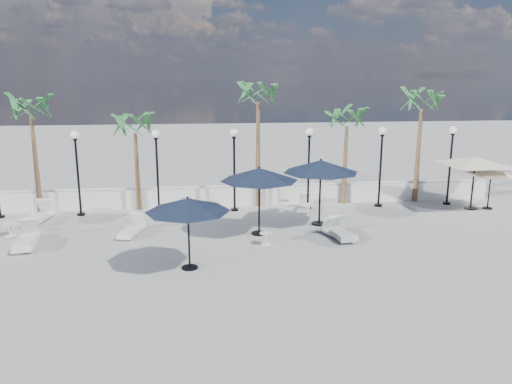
{
  "coord_description": "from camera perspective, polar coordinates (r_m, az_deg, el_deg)",
  "views": [
    {
      "loc": [
        -1.6,
        -16.1,
        6.2
      ],
      "look_at": [
        0.7,
        3.82,
        1.5
      ],
      "focal_mm": 35.0,
      "sensor_mm": 36.0,
      "label": 1
    }
  ],
  "objects": [
    {
      "name": "parasol_cream_sq_a",
      "position": [
        25.37,
        23.8,
        3.66
      ],
      "size": [
        5.48,
        5.48,
        2.69
      ],
      "color": "black",
      "rests_on": "ground"
    },
    {
      "name": "lounger_2",
      "position": [
        23.12,
        -7.96,
        -1.93
      ],
      "size": [
        0.62,
        1.76,
        0.65
      ],
      "rotation": [
        0.0,
        0.0,
        0.03
      ],
      "color": "silver",
      "rests_on": "ground"
    },
    {
      "name": "parasol_navy_left",
      "position": [
        16.09,
        -7.8,
        -1.51
      ],
      "size": [
        2.76,
        2.76,
        2.44
      ],
      "color": "black",
      "rests_on": "ground"
    },
    {
      "name": "ground",
      "position": [
        17.33,
        -0.86,
        -7.77
      ],
      "size": [
        100.0,
        100.0,
        0.0
      ],
      "primitive_type": "plane",
      "color": "gray",
      "rests_on": "ground"
    },
    {
      "name": "side_table_1",
      "position": [
        18.76,
        1.15,
        -5.22
      ],
      "size": [
        0.47,
        0.47,
        0.46
      ],
      "color": "silver",
      "rests_on": "ground"
    },
    {
      "name": "balustrade",
      "position": [
        24.34,
        -2.63,
        -0.44
      ],
      "size": [
        26.0,
        0.3,
        1.01
      ],
      "color": "silver",
      "rests_on": "ground"
    },
    {
      "name": "lounger_6",
      "position": [
        23.61,
        5.5,
        -1.55
      ],
      "size": [
        1.0,
        1.79,
        0.64
      ],
      "rotation": [
        0.0,
        0.0,
        -0.28
      ],
      "color": "silver",
      "rests_on": "ground"
    },
    {
      "name": "palm_4",
      "position": [
        25.82,
        18.4,
        9.26
      ],
      "size": [
        2.6,
        2.6,
        5.7
      ],
      "color": "brown",
      "rests_on": "ground"
    },
    {
      "name": "parasol_cream_sq_b",
      "position": [
        25.82,
        25.34,
        2.48
      ],
      "size": [
        4.25,
        4.25,
        2.13
      ],
      "color": "black",
      "rests_on": "ground"
    },
    {
      "name": "lounger_4",
      "position": [
        19.78,
        9.47,
        -4.61
      ],
      "size": [
        1.17,
        1.77,
        0.63
      ],
      "rotation": [
        0.0,
        0.0,
        0.41
      ],
      "color": "silver",
      "rests_on": "ground"
    },
    {
      "name": "side_table_2",
      "position": [
        23.39,
        3.16,
        -1.39
      ],
      "size": [
        0.55,
        0.55,
        0.53
      ],
      "color": "silver",
      "rests_on": "ground"
    },
    {
      "name": "lounger_5",
      "position": [
        19.81,
        9.55,
        -4.55
      ],
      "size": [
        0.75,
        1.84,
        0.67
      ],
      "rotation": [
        0.0,
        0.0,
        0.1
      ],
      "color": "silver",
      "rests_on": "ground"
    },
    {
      "name": "lamppost_6",
      "position": [
        25.9,
        21.4,
        4.05
      ],
      "size": [
        0.36,
        0.36,
        3.84
      ],
      "color": "black",
      "rests_on": "ground"
    },
    {
      "name": "palm_3",
      "position": [
        24.56,
        10.34,
        7.72
      ],
      "size": [
        2.6,
        2.6,
        4.9
      ],
      "color": "brown",
      "rests_on": "ground"
    },
    {
      "name": "lamppost_3",
      "position": [
        22.96,
        -2.51,
        3.89
      ],
      "size": [
        0.36,
        0.36,
        3.84
      ],
      "color": "black",
      "rests_on": "ground"
    },
    {
      "name": "parasol_navy_right",
      "position": [
        20.9,
        7.41,
        2.88
      ],
      "size": [
        3.18,
        3.18,
        2.85
      ],
      "color": "black",
      "rests_on": "ground"
    },
    {
      "name": "lamppost_5",
      "position": [
        24.47,
        14.11,
        4.08
      ],
      "size": [
        0.36,
        0.36,
        3.84
      ],
      "color": "black",
      "rests_on": "ground"
    },
    {
      "name": "lounger_0",
      "position": [
        23.58,
        -23.69,
        -2.54
      ],
      "size": [
        0.95,
        2.13,
        0.77
      ],
      "rotation": [
        0.0,
        0.0,
        -0.14
      ],
      "color": "silver",
      "rests_on": "ground"
    },
    {
      "name": "lounger_3",
      "position": [
        20.48,
        -13.99,
        -4.17
      ],
      "size": [
        1.0,
        1.88,
        0.67
      ],
      "rotation": [
        0.0,
        0.0,
        -0.25
      ],
      "color": "silver",
      "rests_on": "ground"
    },
    {
      "name": "lamppost_4",
      "position": [
        23.47,
        6.06,
        4.03
      ],
      "size": [
        0.36,
        0.36,
        3.84
      ],
      "color": "black",
      "rests_on": "ground"
    },
    {
      "name": "side_table_0",
      "position": [
        21.99,
        -26.33,
        -3.74
      ],
      "size": [
        0.54,
        0.54,
        0.52
      ],
      "color": "silver",
      "rests_on": "ground"
    },
    {
      "name": "lamppost_1",
      "position": [
        23.53,
        -19.8,
        3.34
      ],
      "size": [
        0.36,
        0.36,
        3.84
      ],
      "color": "black",
      "rests_on": "ground"
    },
    {
      "name": "palm_2",
      "position": [
        23.59,
        0.24,
        10.56
      ],
      "size": [
        2.6,
        2.6,
        6.1
      ],
      "color": "brown",
      "rests_on": "ground"
    },
    {
      "name": "palm_1",
      "position": [
        23.71,
        -13.68,
        6.9
      ],
      "size": [
        2.6,
        2.6,
        4.7
      ],
      "color": "brown",
      "rests_on": "ground"
    },
    {
      "name": "parasol_navy_mid",
      "position": [
        19.42,
        0.36,
        1.98
      ],
      "size": [
        3.08,
        3.08,
        2.76
      ],
      "color": "black",
      "rests_on": "ground"
    },
    {
      "name": "lamppost_2",
      "position": [
        22.98,
        -11.26,
        3.65
      ],
      "size": [
        0.36,
        0.36,
        3.84
      ],
      "color": "black",
      "rests_on": "ground"
    },
    {
      "name": "lounger_1",
      "position": [
        20.43,
        -24.76,
        -4.95
      ],
      "size": [
        0.97,
        2.2,
        0.8
      ],
      "rotation": [
        0.0,
        0.0,
        0.14
      ],
      "color": "silver",
      "rests_on": "ground"
    },
    {
      "name": "palm_0",
      "position": [
        24.6,
        -24.34,
        8.15
      ],
      "size": [
        2.6,
        2.6,
        5.5
      ],
      "color": "brown",
      "rests_on": "ground"
    }
  ]
}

